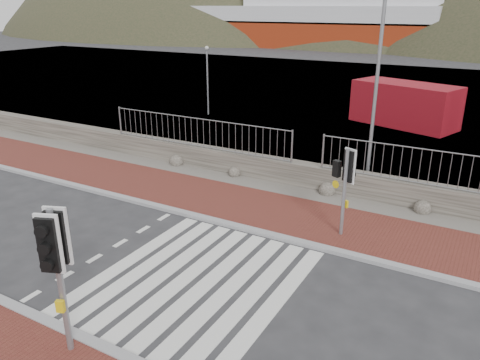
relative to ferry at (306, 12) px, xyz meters
The scene contains 15 objects.
ground 72.44m from the ferry, 70.05° to the right, with size 220.00×220.00×0.00m, color #28282B.
sidewalk_far 68.23m from the ferry, 68.75° to the right, with size 40.00×3.00×0.08m, color maroon.
kerb_near 75.25m from the ferry, 70.83° to the right, with size 40.00×0.25×0.12m, color gray.
kerb_far 69.63m from the ferry, 69.20° to the right, with size 40.00×0.25×0.12m, color gray.
zebra_crossing 72.43m from the ferry, 70.05° to the right, with size 4.62×5.60×0.01m.
gravel_strip 66.38m from the ferry, 68.13° to the right, with size 40.00×1.50×0.06m, color #59544C.
stone_wall 65.61m from the ferry, 67.86° to the right, with size 40.00×0.60×0.90m, color #423E36.
railing 65.66m from the ferry, 67.91° to the right, with size 18.07×0.07×1.22m.
quay 47.29m from the ferry, 58.36° to the right, with size 120.00×40.00×0.50m, color #4C4C4F.
water 25.72m from the ferry, 11.47° to the right, with size 220.00×50.00×0.05m, color #3F4C54.
ferry is the anchor object (origin of this frame).
traffic_signal_near 75.22m from the ferry, 71.43° to the right, with size 0.51×0.41×3.08m.
traffic_signal_far 69.41m from the ferry, 67.09° to the right, with size 0.66×0.43×2.70m.
streetlight 65.58m from the ferry, 65.89° to the right, with size 1.45×0.74×7.25m.
shipping_container 55.44m from the ferry, 62.20° to the right, with size 5.66×2.36×2.36m, color maroon.
Camera 1 is at (5.85, -8.19, 6.42)m, focal length 35.00 mm.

